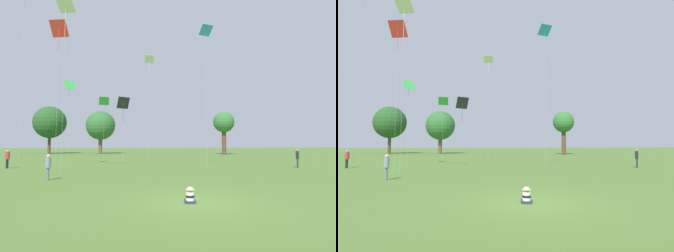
# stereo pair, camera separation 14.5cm
# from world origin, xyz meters

# --- Properties ---
(ground_plane) EXTENTS (300.00, 300.00, 0.00)m
(ground_plane) POSITION_xyz_m (0.00, 0.00, 0.00)
(ground_plane) COLOR #4C702D
(seated_toddler) EXTENTS (0.46, 0.54, 0.60)m
(seated_toddler) POSITION_xyz_m (-0.24, -0.02, 0.25)
(seated_toddler) COLOR #282D47
(seated_toddler) RESTS_ON ground
(person_standing_0) EXTENTS (0.47, 0.47, 1.67)m
(person_standing_0) POSITION_xyz_m (-13.48, 16.16, 0.99)
(person_standing_0) COLOR black
(person_standing_0) RESTS_ON ground
(person_standing_1) EXTENTS (0.40, 0.40, 1.74)m
(person_standing_1) POSITION_xyz_m (13.16, 12.85, 1.07)
(person_standing_1) COLOR #282D42
(person_standing_1) RESTS_ON ground
(person_standing_2) EXTENTS (0.44, 0.44, 1.57)m
(person_standing_2) POSITION_xyz_m (-7.40, 7.26, 0.94)
(person_standing_2) COLOR slate
(person_standing_2) RESTS_ON ground
(kite_1) EXTENTS (1.54, 1.11, 12.27)m
(kite_1) POSITION_xyz_m (-8.30, 12.26, 11.48)
(kite_1) COLOR red
(kite_1) RESTS_ON ground
(kite_2) EXTENTS (1.18, 0.94, 13.28)m
(kite_2) POSITION_xyz_m (-0.06, 22.52, 12.49)
(kite_2) COLOR white
(kite_2) RESTS_ON ground
(kite_3) EXTENTS (1.22, 1.19, 8.75)m
(kite_3) POSITION_xyz_m (-8.57, 17.79, 8.09)
(kite_3) COLOR green
(kite_3) RESTS_ON ground
(kite_4) EXTENTS (1.47, 1.10, 7.40)m
(kite_4) POSITION_xyz_m (-3.17, 19.50, 6.69)
(kite_4) COLOR #1E2328
(kite_4) RESTS_ON ground
(kite_5) EXTENTS (1.24, 0.89, 7.96)m
(kite_5) POSITION_xyz_m (-5.59, 23.04, 7.37)
(kite_5) COLOR green
(kite_5) RESTS_ON ground
(kite_6) EXTENTS (1.46, 1.30, 13.23)m
(kite_6) POSITION_xyz_m (-7.43, 10.59, 12.52)
(kite_6) COLOR white
(kite_6) RESTS_ON ground
(kite_7) EXTENTS (1.37, 1.19, 13.80)m
(kite_7) POSITION_xyz_m (4.90, 14.51, 13.03)
(kite_7) COLOR #339EDB
(kite_7) RESTS_ON ground
(distant_tree_0) EXTENTS (4.45, 4.45, 9.11)m
(distant_tree_0) POSITION_xyz_m (17.38, 43.14, 6.69)
(distant_tree_0) COLOR brown
(distant_tree_0) RESTS_ON ground
(distant_tree_1) EXTENTS (7.36, 7.36, 10.93)m
(distant_tree_1) POSITION_xyz_m (-20.58, 53.84, 7.22)
(distant_tree_1) COLOR brown
(distant_tree_1) RESTS_ON ground
(distant_tree_2) EXTENTS (6.64, 6.64, 9.82)m
(distant_tree_2) POSITION_xyz_m (-8.95, 51.98, 6.46)
(distant_tree_2) COLOR brown
(distant_tree_2) RESTS_ON ground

